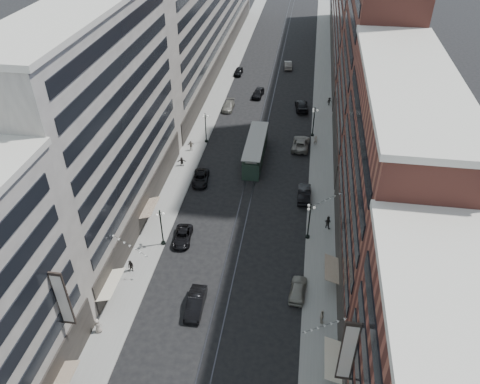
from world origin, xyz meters
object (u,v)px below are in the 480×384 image
Objects in this scene: car_4 at (298,289)px; car_12 at (302,106)px; car_13 at (258,93)px; pedestrian_5 at (182,161)px; car_9 at (238,72)px; pedestrian_6 at (191,145)px; car_7 at (201,178)px; car_8 at (228,106)px; lamppost_se_mid at (314,121)px; pedestrian_2 at (131,266)px; car_14 at (288,65)px; pedestrian_4 at (322,317)px; lamppost_sw_far at (161,226)px; car_11 at (301,143)px; car_5 at (196,303)px; streetcar at (255,150)px; car_10 at (304,194)px; lamppost_se_far at (309,220)px; car_2 at (183,236)px; lamppost_sw_mid at (206,127)px; pedestrian_1 at (98,326)px; pedestrian_9 at (329,101)px; pedestrian_8 at (316,140)px; pedestrian_7 at (328,222)px.

car_4 is 48.61m from car_12.
pedestrian_5 reaches higher than car_13.
car_9 is 35.46m from pedestrian_6.
pedestrian_6 reaches higher than car_7.
car_8 reaches higher than car_7.
car_8 is 22.27m from pedestrian_5.
pedestrian_2 is (-20.84, -37.33, -2.12)m from lamppost_se_mid.
pedestrian_6 is at bearing 65.60° from car_14.
lamppost_se_mid is 1.10× the size of car_7.
pedestrian_4 reaches higher than car_13.
lamppost_sw_far is 0.92× the size of car_11.
car_7 is 2.74× the size of pedestrian_6.
car_11 is (9.98, 37.34, -0.00)m from car_5.
streetcar is 29.80m from car_4.
lamppost_se_mid is 0.92× the size of car_11.
lamppost_sw_far is 1.06× the size of car_10.
lamppost_se_far is at bearing 97.71° from car_11.
car_12 is at bearing 102.64° from lamppost_se_mid.
lamppost_se_mid is at bearing 95.37° from car_14.
lamppost_se_mid is 1.16× the size of car_2.
lamppost_sw_mid is 0.92× the size of car_11.
car_13 is at bearing -117.94° from pedestrian_1.
lamppost_sw_far is 27.00m from lamppost_sw_mid.
car_14 is at bearing 72.61° from lamppost_sw_mid.
car_11 is 3.64× the size of pedestrian_9.
pedestrian_8 is 16.72m from pedestrian_9.
car_4 is at bearing 86.98° from pedestrian_8.
lamppost_sw_far is 36.91m from lamppost_se_mid.
pedestrian_7 is (14.47, 16.09, 0.27)m from car_5.
lamppost_sw_far is at bearing 62.30° from car_11.
car_5 is 25.12m from car_10.
car_2 is 3.11× the size of pedestrian_5.
lamppost_sw_mid is at bearing 27.24° from pedestrian_4.
pedestrian_8 is at bearing 56.60° from lamppost_sw_far.
car_9 is at bearing -43.38° from pedestrian_7.
lamppost_se_far is 25.57m from pedestrian_5.
car_12 is (15.20, -16.44, 0.12)m from car_9.
lamppost_se_mid is 11.19m from car_12.
car_7 is 0.85× the size of car_12.
car_8 is (-0.67, 39.55, 0.06)m from car_2.
lamppost_sw_far is 11.86m from car_5.
car_13 is at bearing -45.25° from pedestrian_7.
lamppost_se_mid reaches higher than pedestrian_5.
car_8 is 21.11m from pedestrian_8.
lamppost_se_mid is at bearing -110.95° from car_11.
car_13 is at bearing 67.60° from car_14.
pedestrian_1 is at bearing 27.19° from car_4.
car_11 is (15.67, -31.47, 0.10)m from car_9.
pedestrian_5 is (-22.62, 28.52, -0.15)m from pedestrian_4.
car_9 reaches higher than car_8.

